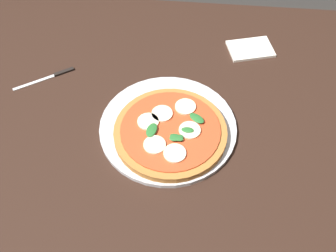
{
  "coord_description": "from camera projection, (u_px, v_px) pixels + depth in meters",
  "views": [
    {
      "loc": [
        0.11,
        -0.62,
        1.53
      ],
      "look_at": [
        0.05,
        -0.01,
        0.74
      ],
      "focal_mm": 42.39,
      "sensor_mm": 36.0,
      "label": 1
    }
  ],
  "objects": [
    {
      "name": "pizza",
      "position": [
        170.0,
        132.0,
        0.97
      ],
      "size": [
        0.28,
        0.28,
        0.03
      ],
      "color": "#B27033",
      "rests_on": "serving_tray"
    },
    {
      "name": "ground_plane",
      "position": [
        155.0,
        237.0,
        1.59
      ],
      "size": [
        6.0,
        6.0,
        0.0
      ],
      "primitive_type": "plane",
      "color": "#2D2B28"
    },
    {
      "name": "napkin",
      "position": [
        250.0,
        49.0,
        1.19
      ],
      "size": [
        0.15,
        0.12,
        0.01
      ],
      "primitive_type": "cube",
      "rotation": [
        0.0,
        0.0,
        0.28
      ],
      "color": "white",
      "rests_on": "dining_table"
    },
    {
      "name": "serving_tray",
      "position": [
        168.0,
        127.0,
        1.0
      ],
      "size": [
        0.35,
        0.35,
        0.01
      ],
      "primitive_type": "cylinder",
      "color": "silver",
      "rests_on": "dining_table"
    },
    {
      "name": "knife",
      "position": [
        52.0,
        76.0,
        1.12
      ],
      "size": [
        0.15,
        0.11,
        0.01
      ],
      "color": "black",
      "rests_on": "dining_table"
    },
    {
      "name": "dining_table",
      "position": [
        149.0,
        143.0,
        1.08
      ],
      "size": [
        1.59,
        1.08,
        0.73
      ],
      "color": "black",
      "rests_on": "ground_plane"
    }
  ]
}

